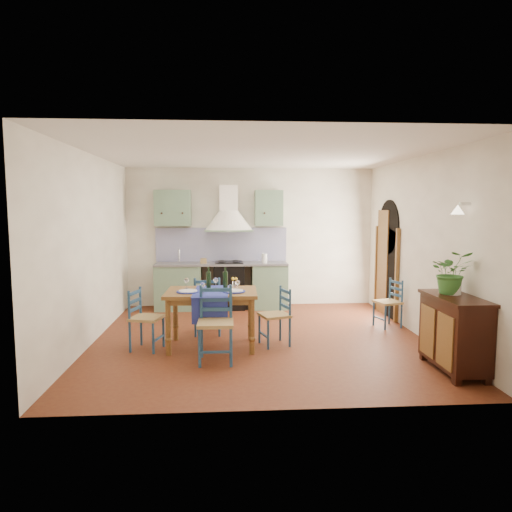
% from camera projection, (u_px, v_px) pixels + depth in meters
% --- Properties ---
extents(floor, '(5.00, 5.00, 0.00)m').
position_uv_depth(floor, '(260.00, 339.00, 7.01)').
color(floor, '#4D1D10').
rests_on(floor, ground).
extents(back_wall, '(5.00, 0.96, 2.80)m').
position_uv_depth(back_wall, '(228.00, 256.00, 9.14)').
color(back_wall, white).
rests_on(back_wall, ground).
extents(right_wall, '(0.26, 5.00, 2.80)m').
position_uv_depth(right_wall, '(414.00, 249.00, 7.31)').
color(right_wall, white).
rests_on(right_wall, ground).
extents(left_wall, '(0.04, 5.00, 2.80)m').
position_uv_depth(left_wall, '(91.00, 249.00, 6.70)').
color(left_wall, white).
rests_on(left_wall, ground).
extents(ceiling, '(5.00, 5.00, 0.01)m').
position_uv_depth(ceiling, '(260.00, 153.00, 6.71)').
color(ceiling, silver).
rests_on(ceiling, back_wall).
extents(dining_table, '(1.31, 0.99, 1.14)m').
position_uv_depth(dining_table, '(212.00, 297.00, 6.52)').
color(dining_table, brown).
rests_on(dining_table, ground).
extents(chair_near, '(0.46, 0.46, 0.98)m').
position_uv_depth(chair_near, '(216.00, 323.00, 5.92)').
color(chair_near, navy).
rests_on(chair_near, ground).
extents(chair_far, '(0.44, 0.44, 0.93)m').
position_uv_depth(chair_far, '(208.00, 304.00, 7.21)').
color(chair_far, navy).
rests_on(chair_far, ground).
extents(chair_left, '(0.50, 0.50, 0.87)m').
position_uv_depth(chair_left, '(145.00, 318.00, 6.43)').
color(chair_left, navy).
rests_on(chair_left, ground).
extents(chair_right, '(0.49, 0.49, 0.84)m').
position_uv_depth(chair_right, '(276.00, 316.00, 6.65)').
color(chair_right, navy).
rests_on(chair_right, ground).
extents(chair_spare, '(0.47, 0.47, 0.80)m').
position_uv_depth(chair_spare, '(389.00, 302.00, 7.67)').
color(chair_spare, navy).
rests_on(chair_spare, ground).
extents(sideboard, '(0.50, 1.05, 0.94)m').
position_uv_depth(sideboard, '(454.00, 331.00, 5.56)').
color(sideboard, black).
rests_on(sideboard, ground).
extents(potted_plant, '(0.59, 0.54, 0.54)m').
position_uv_depth(potted_plant, '(452.00, 272.00, 5.64)').
color(potted_plant, '#326E2C').
rests_on(potted_plant, sideboard).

